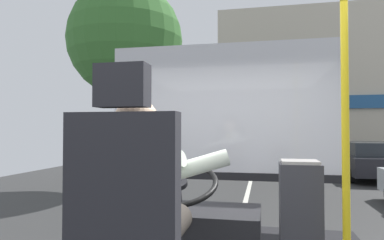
# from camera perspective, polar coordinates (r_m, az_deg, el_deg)

# --- Properties ---
(ground) EXTENTS (18.00, 44.00, 0.06)m
(ground) POSITION_cam_1_polar(r_m,az_deg,el_deg) (11.02, 9.56, -10.78)
(ground) COLOR #303030
(driver_seat) EXTENTS (0.48, 0.48, 1.28)m
(driver_seat) POSITION_cam_1_polar(r_m,az_deg,el_deg) (1.61, -10.15, -18.68)
(driver_seat) COLOR black
(driver_seat) RESTS_ON bus_floor
(bus_driver) EXTENTS (0.82, 0.62, 0.73)m
(bus_driver) POSITION_cam_1_polar(r_m,az_deg,el_deg) (1.69, -8.52, -12.78)
(bus_driver) COLOR #332D28
(bus_driver) RESTS_ON driver_seat
(steering_console) EXTENTS (1.10, 0.96, 0.77)m
(steering_console) POSITION_cam_1_polar(r_m,az_deg,el_deg) (2.77, -0.68, -18.09)
(steering_console) COLOR black
(steering_console) RESTS_ON bus_floor
(handrail_pole) EXTENTS (0.04, 0.04, 2.01)m
(handrail_pole) POSITION_cam_1_polar(r_m,az_deg,el_deg) (2.19, 24.16, -1.59)
(handrail_pole) COLOR yellow
(handrail_pole) RESTS_ON bus_floor
(fare_box) EXTENTS (0.26, 0.26, 0.81)m
(fare_box) POSITION_cam_1_polar(r_m,az_deg,el_deg) (2.46, 17.57, -15.85)
(fare_box) COLOR #333338
(fare_box) RESTS_ON bus_floor
(windshield_panel) EXTENTS (2.50, 0.08, 1.48)m
(windshield_panel) POSITION_cam_1_polar(r_m,az_deg,el_deg) (3.72, 5.05, -1.02)
(windshield_panel) COLOR silver
(street_tree) EXTENTS (3.37, 3.37, 6.07)m
(street_tree) POSITION_cam_1_polar(r_m,az_deg,el_deg) (10.59, -11.02, 12.81)
(street_tree) COLOR #4C3828
(street_tree) RESTS_ON ground
(shop_building) EXTENTS (13.87, 5.49, 7.67)m
(shop_building) POSITION_cam_1_polar(r_m,az_deg,el_deg) (20.13, 25.42, 4.56)
(shop_building) COLOR #BCB29E
(shop_building) RESTS_ON ground
(parked_car_black) EXTENTS (1.89, 3.85, 1.30)m
(parked_car_black) POSITION_cam_1_polar(r_m,az_deg,el_deg) (13.67, 27.41, -5.90)
(parked_car_black) COLOR black
(parked_car_black) RESTS_ON ground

